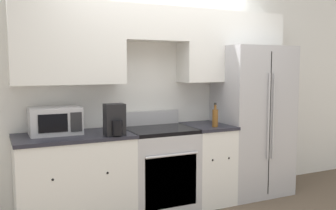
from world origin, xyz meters
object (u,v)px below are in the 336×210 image
Objects in this scene: oven_range at (159,168)px; refrigerator at (250,120)px; microwave at (55,121)px; bottle at (215,117)px.

refrigerator is (1.27, 0.05, 0.45)m from oven_range.
oven_range is 0.58× the size of refrigerator.
microwave is at bearing 178.53° from refrigerator.
bottle is at bearing -161.23° from refrigerator.
microwave is 1.82× the size of bottle.
oven_range is at bearing -5.58° from microwave.
oven_range is 1.23m from microwave.
bottle is (1.68, -0.29, -0.03)m from microwave.
oven_range is 2.15× the size of microwave.
oven_range is at bearing 163.41° from bottle.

